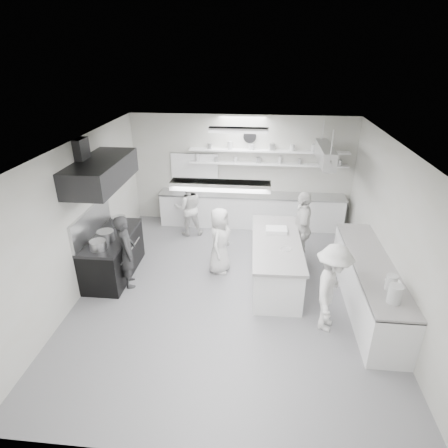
# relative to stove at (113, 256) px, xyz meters

# --- Properties ---
(floor) EXTENTS (6.00, 7.00, 0.02)m
(floor) POSITION_rel_stove_xyz_m (2.60, -0.40, -0.46)
(floor) COLOR gray
(floor) RESTS_ON ground
(ceiling) EXTENTS (6.00, 7.00, 0.02)m
(ceiling) POSITION_rel_stove_xyz_m (2.60, -0.40, 2.56)
(ceiling) COLOR silver
(ceiling) RESTS_ON wall_back
(wall_back) EXTENTS (6.00, 0.04, 3.00)m
(wall_back) POSITION_rel_stove_xyz_m (2.60, 3.10, 1.05)
(wall_back) COLOR beige
(wall_back) RESTS_ON floor
(wall_front) EXTENTS (6.00, 0.04, 3.00)m
(wall_front) POSITION_rel_stove_xyz_m (2.60, -3.90, 1.05)
(wall_front) COLOR beige
(wall_front) RESTS_ON floor
(wall_left) EXTENTS (0.04, 7.00, 3.00)m
(wall_left) POSITION_rel_stove_xyz_m (-0.40, -0.40, 1.05)
(wall_left) COLOR beige
(wall_left) RESTS_ON floor
(wall_right) EXTENTS (0.04, 7.00, 3.00)m
(wall_right) POSITION_rel_stove_xyz_m (5.60, -0.40, 1.05)
(wall_right) COLOR beige
(wall_right) RESTS_ON floor
(stove) EXTENTS (0.80, 1.80, 0.90)m
(stove) POSITION_rel_stove_xyz_m (0.00, 0.00, 0.00)
(stove) COLOR black
(stove) RESTS_ON floor
(exhaust_hood) EXTENTS (0.85, 2.00, 0.50)m
(exhaust_hood) POSITION_rel_stove_xyz_m (0.00, -0.00, 1.90)
(exhaust_hood) COLOR black
(exhaust_hood) RESTS_ON wall_left
(back_counter) EXTENTS (5.00, 0.60, 0.92)m
(back_counter) POSITION_rel_stove_xyz_m (2.90, 2.80, 0.01)
(back_counter) COLOR white
(back_counter) RESTS_ON floor
(shelf_lower) EXTENTS (4.20, 0.26, 0.04)m
(shelf_lower) POSITION_rel_stove_xyz_m (3.30, 2.97, 1.30)
(shelf_lower) COLOR white
(shelf_lower) RESTS_ON wall_back
(shelf_upper) EXTENTS (4.20, 0.26, 0.04)m
(shelf_upper) POSITION_rel_stove_xyz_m (3.30, 2.97, 1.65)
(shelf_upper) COLOR white
(shelf_upper) RESTS_ON wall_back
(pass_through_window) EXTENTS (1.30, 0.04, 1.00)m
(pass_through_window) POSITION_rel_stove_xyz_m (1.30, 3.08, 1.00)
(pass_through_window) COLOR black
(pass_through_window) RESTS_ON wall_back
(wall_clock) EXTENTS (0.32, 0.05, 0.32)m
(wall_clock) POSITION_rel_stove_xyz_m (2.80, 3.06, 2.00)
(wall_clock) COLOR silver
(wall_clock) RESTS_ON wall_back
(right_counter) EXTENTS (0.74, 3.30, 0.94)m
(right_counter) POSITION_rel_stove_xyz_m (5.25, -0.60, 0.02)
(right_counter) COLOR white
(right_counter) RESTS_ON floor
(pot_rack) EXTENTS (0.30, 1.60, 0.40)m
(pot_rack) POSITION_rel_stove_xyz_m (4.60, 2.00, 1.85)
(pot_rack) COLOR #B4B5B6
(pot_rack) RESTS_ON ceiling
(light_fixture_front) EXTENTS (1.30, 0.25, 0.10)m
(light_fixture_front) POSITION_rel_stove_xyz_m (2.60, -2.20, 2.49)
(light_fixture_front) COLOR white
(light_fixture_front) RESTS_ON ceiling
(light_fixture_rear) EXTENTS (1.30, 0.25, 0.10)m
(light_fixture_rear) POSITION_rel_stove_xyz_m (2.60, 1.40, 2.49)
(light_fixture_rear) COLOR white
(light_fixture_rear) RESTS_ON ceiling
(prep_island) EXTENTS (0.98, 2.48, 0.90)m
(prep_island) POSITION_rel_stove_xyz_m (3.51, 0.11, 0.00)
(prep_island) COLOR white
(prep_island) RESTS_ON floor
(stove_pot) EXTENTS (0.35, 0.35, 0.25)m
(stove_pot) POSITION_rel_stove_xyz_m (0.00, -0.21, 0.59)
(stove_pot) COLOR #B4B5B6
(stove_pot) RESTS_ON stove
(cook_stove) EXTENTS (0.58, 0.68, 1.58)m
(cook_stove) POSITION_rel_stove_xyz_m (0.45, -0.35, 0.34)
(cook_stove) COLOR #2A2A2B
(cook_stove) RESTS_ON floor
(cook_back) EXTENTS (0.87, 0.76, 1.53)m
(cook_back) POSITION_rel_stove_xyz_m (1.28, 2.11, 0.32)
(cook_back) COLOR silver
(cook_back) RESTS_ON floor
(cook_island_left) EXTENTS (0.61, 0.82, 1.51)m
(cook_island_left) POSITION_rel_stove_xyz_m (2.30, 0.38, 0.30)
(cook_island_left) COLOR silver
(cook_island_left) RESTS_ON floor
(cook_island_right) EXTENTS (0.52, 1.06, 1.75)m
(cook_island_right) POSITION_rel_stove_xyz_m (4.10, 0.91, 0.43)
(cook_island_right) COLOR silver
(cook_island_right) RESTS_ON floor
(cook_right) EXTENTS (0.92, 1.20, 1.65)m
(cook_right) POSITION_rel_stove_xyz_m (4.41, -1.30, 0.37)
(cook_right) COLOR silver
(cook_right) RESTS_ON floor
(bowl_island_a) EXTENTS (0.34, 0.34, 0.07)m
(bowl_island_a) POSITION_rel_stove_xyz_m (3.55, 0.55, 0.49)
(bowl_island_a) COLOR #B4B5B6
(bowl_island_a) RESTS_ON prep_island
(bowl_island_b) EXTENTS (0.22, 0.22, 0.07)m
(bowl_island_b) POSITION_rel_stove_xyz_m (3.68, -0.24, 0.49)
(bowl_island_b) COLOR white
(bowl_island_b) RESTS_ON prep_island
(bowl_right) EXTENTS (0.27, 0.27, 0.06)m
(bowl_right) POSITION_rel_stove_xyz_m (5.41, -1.28, 0.52)
(bowl_right) COLOR white
(bowl_right) RESTS_ON right_counter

